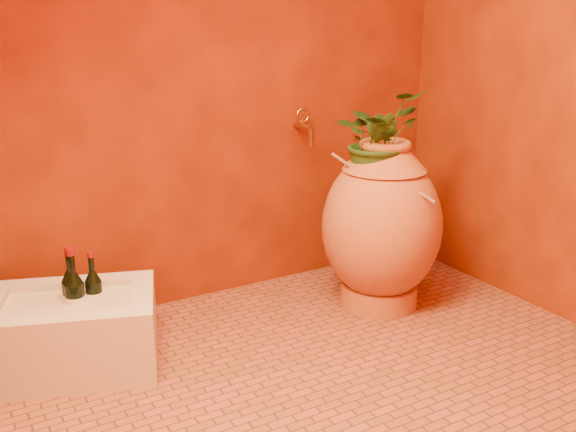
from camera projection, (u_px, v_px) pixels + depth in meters
floor at (332, 380)px, 2.52m from camera, size 2.50×2.50×0.00m
wall_back at (217, 42)px, 2.97m from camera, size 2.50×0.02×2.50m
amphora at (382, 225)px, 3.07m from camera, size 0.72×0.72×0.82m
stone_basin at (71, 334)px, 2.57m from camera, size 0.77×0.66×0.31m
wine_bottle_a at (94, 295)px, 2.62m from camera, size 0.07×0.07×0.29m
wine_bottle_b at (75, 299)px, 2.55m from camera, size 0.08×0.08×0.33m
wine_bottle_c at (73, 297)px, 2.57m from camera, size 0.08×0.08×0.33m
wall_tap at (305, 125)px, 3.22m from camera, size 0.08×0.17×0.18m
plant_main at (378, 138)px, 2.95m from camera, size 0.47×0.43×0.45m
plant_side at (378, 146)px, 2.89m from camera, size 0.21×0.22×0.31m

